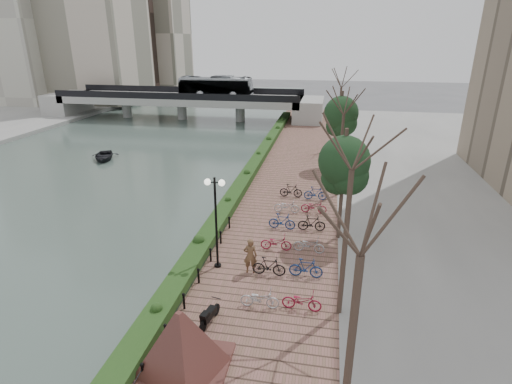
% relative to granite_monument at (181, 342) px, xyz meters
% --- Properties ---
extents(ground, '(220.00, 220.00, 0.00)m').
position_rel_granite_monument_xyz_m(ground, '(-2.59, 2.34, -1.77)').
color(ground, '#59595B').
rests_on(ground, ground).
extents(river_water, '(30.00, 130.00, 0.02)m').
position_rel_granite_monument_xyz_m(river_water, '(-17.59, 27.34, -1.76)').
color(river_water, '#4D6158').
rests_on(river_water, ground).
extents(promenade, '(8.00, 75.00, 0.50)m').
position_rel_granite_monument_xyz_m(promenade, '(1.41, 19.84, -1.52)').
color(promenade, brown).
rests_on(promenade, ground).
extents(inland_pavement, '(24.00, 75.00, 0.50)m').
position_rel_granite_monument_xyz_m(inland_pavement, '(17.41, 19.84, -1.52)').
color(inland_pavement, gray).
rests_on(inland_pavement, ground).
extents(hedge, '(1.10, 56.00, 0.60)m').
position_rel_granite_monument_xyz_m(hedge, '(-1.99, 22.34, -0.97)').
color(hedge, '#1C3C16').
rests_on(hedge, promenade).
extents(chain_fence, '(0.10, 14.10, 0.70)m').
position_rel_granite_monument_xyz_m(chain_fence, '(-1.19, 4.34, -0.92)').
color(chain_fence, black).
rests_on(chain_fence, promenade).
extents(granite_monument, '(4.52, 4.52, 2.51)m').
position_rel_granite_monument_xyz_m(granite_monument, '(0.00, 0.00, 0.00)').
color(granite_monument, '#3F221B').
rests_on(granite_monument, promenade).
extents(lamppost, '(1.02, 0.32, 4.83)m').
position_rel_granite_monument_xyz_m(lamppost, '(-0.70, 6.96, 2.21)').
color(lamppost, black).
rests_on(lamppost, promenade).
extents(motorcycle, '(0.71, 1.45, 0.87)m').
position_rel_granite_monument_xyz_m(motorcycle, '(0.17, 2.64, -0.84)').
color(motorcycle, black).
rests_on(motorcycle, promenade).
extents(pedestrian, '(0.73, 0.53, 1.86)m').
position_rel_granite_monument_xyz_m(pedestrian, '(1.06, 6.73, -0.34)').
color(pedestrian, brown).
rests_on(pedestrian, promenade).
extents(bicycle_parking, '(2.40, 14.69, 1.00)m').
position_rel_granite_monument_xyz_m(bicycle_parking, '(2.91, 10.51, -0.80)').
color(bicycle_parking, '#B1B2B6').
rests_on(bicycle_parking, promenade).
extents(street_trees, '(3.20, 37.12, 6.80)m').
position_rel_granite_monument_xyz_m(street_trees, '(5.41, 15.02, 1.91)').
color(street_trees, '#3B2B23').
rests_on(street_trees, promenade).
extents(bridge, '(36.00, 10.77, 6.50)m').
position_rel_granite_monument_xyz_m(bridge, '(-16.47, 47.34, 1.60)').
color(bridge, '#A1A09C').
rests_on(bridge, ground).
extents(boat, '(3.90, 4.46, 0.77)m').
position_rel_granite_monument_xyz_m(boat, '(-17.71, 25.12, -1.37)').
color(boat, black).
rests_on(boat, river_water).
extents(far_buildings, '(35.00, 38.00, 38.00)m').
position_rel_granite_monument_xyz_m(far_buildings, '(-44.25, 68.26, 14.34)').
color(far_buildings, '#C0B1A0').
rests_on(far_buildings, far_bank).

